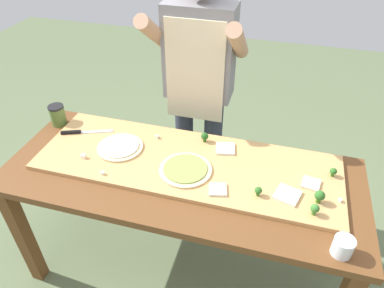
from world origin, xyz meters
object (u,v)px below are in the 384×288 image
(broccoli_floret_center_right, at_px, (258,191))
(cook_center, at_px, (199,80))
(broccoli_floret_back_right, at_px, (315,209))
(pizza_whole_pesto_green, at_px, (185,170))
(pizza_slice_far_right, at_px, (225,149))
(broccoli_floret_back_left, at_px, (320,196))
(pizza_slice_near_right, at_px, (218,190))
(chefs_knife, at_px, (80,132))
(flour_cup, at_px, (343,247))
(prep_table, at_px, (181,188))
(pizza_slice_near_left, at_px, (287,195))
(broccoli_floret_front_mid, at_px, (333,172))
(sauce_jar, at_px, (58,115))
(cheese_crumble_b, at_px, (84,156))
(cheese_crumble_c, at_px, (103,173))
(cheese_crumble_a, at_px, (340,200))
(pizza_slice_far_left, at_px, (311,184))
(broccoli_floret_center_left, at_px, (205,137))
(cheese_crumble_d, at_px, (157,137))
(pizza_whole_cheese_artichoke, at_px, (120,147))

(broccoli_floret_center_right, relative_size, cook_center, 0.03)
(broccoli_floret_back_right, bearing_deg, pizza_whole_pesto_green, 169.02)
(pizza_slice_far_right, relative_size, broccoli_floret_back_left, 1.52)
(pizza_slice_near_right, bearing_deg, chefs_knife, 164.46)
(flour_cup, bearing_deg, broccoli_floret_back_right, 124.23)
(prep_table, relative_size, pizza_whole_pesto_green, 6.79)
(pizza_slice_near_left, relative_size, broccoli_floret_front_mid, 2.25)
(flour_cup, bearing_deg, broccoli_floret_center_right, 149.80)
(sauce_jar, bearing_deg, chefs_knife, -22.93)
(cheese_crumble_b, bearing_deg, cheese_crumble_c, -30.10)
(broccoli_floret_center_right, distance_m, cheese_crumble_a, 0.37)
(cheese_crumble_a, distance_m, cook_center, 1.04)
(pizza_slice_near_left, bearing_deg, pizza_slice_near_right, -170.61)
(pizza_slice_far_left, xyz_separation_m, pizza_slice_near_right, (-0.42, -0.16, 0.00))
(pizza_slice_far_left, distance_m, broccoli_floret_center_right, 0.27)
(pizza_slice_near_left, bearing_deg, flour_cup, -46.98)
(prep_table, relative_size, broccoli_floret_center_left, 32.15)
(chefs_knife, bearing_deg, flour_cup, -16.98)
(cheese_crumble_c, xyz_separation_m, cheese_crumble_d, (0.15, 0.35, 0.00))
(pizza_slice_far_right, height_order, sauce_jar, sauce_jar)
(prep_table, relative_size, flour_cup, 21.87)
(pizza_slice_far_right, bearing_deg, broccoli_floret_center_left, 162.00)
(pizza_whole_cheese_artichoke, bearing_deg, broccoli_floret_front_mid, 3.97)
(broccoli_floret_center_left, distance_m, broccoli_floret_back_right, 0.69)
(cheese_crumble_c, bearing_deg, sauce_jar, 142.60)
(pizza_whole_pesto_green, height_order, cheese_crumble_d, same)
(broccoli_floret_center_right, distance_m, cook_center, 0.84)
(cheese_crumble_b, xyz_separation_m, cook_center, (0.44, 0.66, 0.17))
(cheese_crumble_a, relative_size, cheese_crumble_b, 0.72)
(chefs_knife, bearing_deg, pizza_slice_near_left, -9.02)
(broccoli_floret_center_left, xyz_separation_m, broccoli_floret_front_mid, (0.66, -0.10, -0.01))
(pizza_slice_near_left, relative_size, broccoli_floret_back_left, 1.64)
(pizza_slice_near_right, distance_m, sauce_jar, 1.08)
(broccoli_floret_front_mid, bearing_deg, broccoli_floret_back_left, -108.65)
(pizza_slice_near_right, xyz_separation_m, cheese_crumble_a, (0.54, 0.08, 0.00))
(broccoli_floret_center_left, xyz_separation_m, broccoli_floret_back_right, (0.58, -0.38, 0.00))
(pizza_slice_near_left, relative_size, cheese_crumble_d, 6.28)
(broccoli_floret_center_right, height_order, cheese_crumble_a, broccoli_floret_center_right)
(broccoli_floret_center_right, height_order, cook_center, cook_center)
(broccoli_floret_center_left, relative_size, cheese_crumble_a, 3.67)
(pizza_whole_cheese_artichoke, xyz_separation_m, cheese_crumble_c, (0.01, -0.21, 0.00))
(broccoli_floret_front_mid, bearing_deg, cheese_crumble_d, 176.10)
(pizza_whole_cheese_artichoke, relative_size, pizza_slice_near_right, 3.03)
(broccoli_floret_center_left, xyz_separation_m, cheese_crumble_a, (0.69, -0.27, -0.03))
(cheese_crumble_b, height_order, cheese_crumble_c, cheese_crumble_b)
(prep_table, height_order, chefs_knife, chefs_knife)
(sauce_jar, bearing_deg, pizza_whole_cheese_artichoke, -17.17)
(broccoli_floret_center_left, xyz_separation_m, cook_center, (-0.13, 0.35, 0.15))
(chefs_knife, bearing_deg, pizza_whole_pesto_green, -12.38)
(pizza_whole_cheese_artichoke, height_order, pizza_slice_near_left, pizza_whole_cheese_artichoke)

